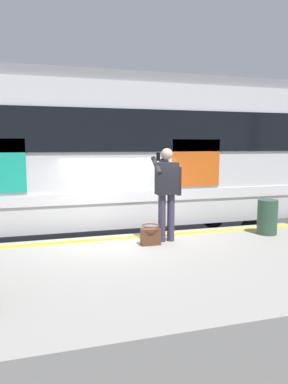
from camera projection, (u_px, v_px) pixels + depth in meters
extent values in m
plane|color=#3D3D3F|center=(126.00, 279.00, 7.44)|extent=(24.20, 24.20, 0.00)
cube|color=gray|center=(155.00, 295.00, 5.51)|extent=(16.13, 3.92, 0.96)
cube|color=yellow|center=(129.00, 238.00, 7.02)|extent=(15.81, 0.16, 0.01)
cube|color=slate|center=(114.00, 258.00, 8.56)|extent=(20.97, 0.08, 0.16)
cube|color=slate|center=(104.00, 242.00, 9.92)|extent=(20.97, 0.08, 0.16)
cube|color=silver|center=(93.00, 155.00, 8.82)|extent=(12.11, 2.87, 3.15)
cube|color=gray|center=(92.00, 84.00, 8.60)|extent=(11.87, 2.64, 0.24)
cube|color=black|center=(103.00, 130.00, 7.37)|extent=(11.50, 0.03, 0.90)
cube|color=silver|center=(104.00, 198.00, 7.56)|extent=(11.50, 0.03, 0.24)
cube|color=#D85919|center=(196.00, 163.00, 8.05)|extent=(1.15, 0.02, 1.06)
cylinder|color=black|center=(255.00, 232.00, 9.09)|extent=(0.84, 0.12, 0.84)
cylinder|color=black|center=(213.00, 215.00, 11.27)|extent=(0.84, 0.12, 0.84)
cylinder|color=#383347|center=(171.00, 218.00, 6.76)|extent=(0.14, 0.14, 0.90)
cylinder|color=#383347|center=(162.00, 218.00, 6.71)|extent=(0.14, 0.14, 0.90)
cube|color=black|center=(167.00, 178.00, 6.63)|extent=(0.40, 0.24, 0.60)
sphere|color=black|center=(164.00, 163.00, 6.75)|extent=(0.20, 0.20, 0.20)
sphere|color=beige|center=(167.00, 154.00, 6.57)|extent=(0.22, 0.22, 0.22)
cylinder|color=black|center=(179.00, 181.00, 6.71)|extent=(0.09, 0.09, 0.54)
cylinder|color=black|center=(156.00, 165.00, 6.46)|extent=(0.09, 0.42, 0.33)
cube|color=black|center=(158.00, 157.00, 6.34)|extent=(0.07, 0.02, 0.15)
cube|color=#59331E|center=(151.00, 237.00, 6.51)|extent=(0.35, 0.16, 0.30)
torus|color=#59331E|center=(151.00, 226.00, 6.49)|extent=(0.32, 0.32, 0.02)
cylinder|color=#2D4C38|center=(267.00, 217.00, 7.28)|extent=(0.40, 0.40, 0.71)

